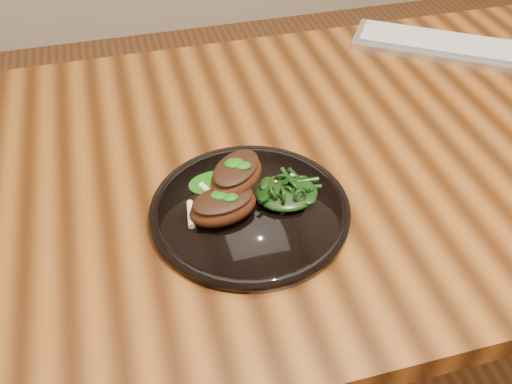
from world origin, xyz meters
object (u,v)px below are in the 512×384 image
desk (369,177)px  keyboard (452,47)px  lamb_chop_front (223,206)px  plate (250,210)px  greens_heap (287,189)px

desk → keyboard: 0.38m
desk → lamb_chop_front: bearing=-156.0°
plate → greens_heap: greens_heap is taller
keyboard → greens_heap: bearing=-143.0°
plate → keyboard: bearing=34.3°
keyboard → lamb_chop_front: bearing=-146.9°
lamb_chop_front → keyboard: (0.57, 0.37, -0.03)m
plate → lamb_chop_front: (-0.04, -0.01, 0.03)m
keyboard → desk: bearing=-139.0°
lamb_chop_front → keyboard: 0.68m
greens_heap → keyboard: (0.47, 0.35, -0.02)m
lamb_chop_front → greens_heap: (0.10, 0.02, -0.01)m
plate → keyboard: (0.52, 0.36, -0.00)m
desk → plate: plate is taller
lamb_chop_front → keyboard: lamb_chop_front is taller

